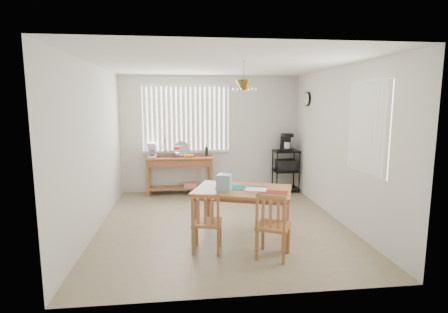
{
  "coord_description": "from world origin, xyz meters",
  "views": [
    {
      "loc": [
        -0.62,
        -5.59,
        2.01
      ],
      "look_at": [
        0.1,
        0.55,
        1.05
      ],
      "focal_mm": 28.0,
      "sensor_mm": 36.0,
      "label": 1
    }
  ],
  "objects": [
    {
      "name": "ground",
      "position": [
        0.0,
        0.0,
        -0.01
      ],
      "size": [
        4.0,
        4.5,
        0.01
      ],
      "primitive_type": "cube",
      "color": "gray"
    },
    {
      "name": "room_shell",
      "position": [
        0.0,
        0.01,
        1.69
      ],
      "size": [
        4.2,
        4.7,
        2.7
      ],
      "color": "silver",
      "rests_on": "ground"
    },
    {
      "name": "sideboard",
      "position": [
        -0.7,
        2.02,
        0.62
      ],
      "size": [
        1.47,
        0.41,
        0.83
      ],
      "color": "#A56937",
      "rests_on": "ground"
    },
    {
      "name": "sideboard_items",
      "position": [
        -0.95,
        2.04,
        0.96
      ],
      "size": [
        1.4,
        0.35,
        0.63
      ],
      "color": "maroon",
      "rests_on": "sideboard"
    },
    {
      "name": "wire_cart",
      "position": [
        1.68,
        1.99,
        0.57
      ],
      "size": [
        0.55,
        0.44,
        0.94
      ],
      "color": "black",
      "rests_on": "ground"
    },
    {
      "name": "cart_items",
      "position": [
        1.68,
        2.0,
        1.12
      ],
      "size": [
        0.22,
        0.27,
        0.39
      ],
      "color": "black",
      "rests_on": "wire_cart"
    },
    {
      "name": "dining_table",
      "position": [
        0.24,
        -0.64,
        0.66
      ],
      "size": [
        1.61,
        1.3,
        0.75
      ],
      "color": "#A56937",
      "rests_on": "ground"
    },
    {
      "name": "table_items",
      "position": [
        0.07,
        -0.71,
        0.83
      ],
      "size": [
        1.04,
        0.82,
        0.24
      ],
      "color": "#146C73",
      "rests_on": "dining_table"
    },
    {
      "name": "chair_left",
      "position": [
        -0.33,
        -1.09,
        0.41
      ],
      "size": [
        0.45,
        0.45,
        0.84
      ],
      "color": "#A56937",
      "rests_on": "ground"
    },
    {
      "name": "chair_right",
      "position": [
        0.51,
        -1.38,
        0.43
      ],
      "size": [
        0.54,
        0.54,
        0.88
      ],
      "color": "#A56937",
      "rests_on": "ground"
    }
  ]
}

